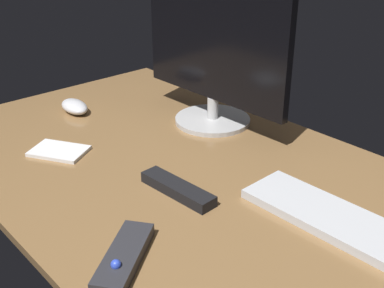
{
  "coord_description": "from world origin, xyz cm",
  "views": [
    {
      "loc": [
        80.72,
        -67.95,
        59.98
      ],
      "look_at": [
        1.12,
        2.54,
        8.0
      ],
      "focal_mm": 46.57,
      "sensor_mm": 36.0,
      "label": 1
    }
  ],
  "objects_px": {
    "tv_remote": "(178,189)",
    "monitor": "(214,53)",
    "keyboard": "(348,226)",
    "computer_mouse": "(75,106)",
    "media_remote": "(124,257)",
    "notepad": "(59,151)"
  },
  "relations": [
    {
      "from": "keyboard",
      "to": "computer_mouse",
      "type": "bearing_deg",
      "value": -175.36
    },
    {
      "from": "tv_remote",
      "to": "monitor",
      "type": "bearing_deg",
      "value": 121.85
    },
    {
      "from": "computer_mouse",
      "to": "monitor",
      "type": "bearing_deg",
      "value": 42.73
    },
    {
      "from": "media_remote",
      "to": "notepad",
      "type": "bearing_deg",
      "value": -140.83
    },
    {
      "from": "monitor",
      "to": "notepad",
      "type": "distance_m",
      "value": 0.49
    },
    {
      "from": "monitor",
      "to": "notepad",
      "type": "relative_size",
      "value": 3.69
    },
    {
      "from": "keyboard",
      "to": "computer_mouse",
      "type": "relative_size",
      "value": 3.77
    },
    {
      "from": "computer_mouse",
      "to": "media_remote",
      "type": "bearing_deg",
      "value": -18.54
    },
    {
      "from": "keyboard",
      "to": "computer_mouse",
      "type": "xyz_separation_m",
      "value": [
        -0.89,
        -0.09,
        0.01
      ]
    },
    {
      "from": "media_remote",
      "to": "computer_mouse",
      "type": "bearing_deg",
      "value": -149.27
    },
    {
      "from": "monitor",
      "to": "notepad",
      "type": "height_order",
      "value": "monitor"
    },
    {
      "from": "monitor",
      "to": "computer_mouse",
      "type": "relative_size",
      "value": 4.34
    },
    {
      "from": "keyboard",
      "to": "media_remote",
      "type": "xyz_separation_m",
      "value": [
        -0.21,
        -0.38,
        0.0
      ]
    },
    {
      "from": "monitor",
      "to": "keyboard",
      "type": "distance_m",
      "value": 0.62
    },
    {
      "from": "keyboard",
      "to": "tv_remote",
      "type": "bearing_deg",
      "value": -154.61
    },
    {
      "from": "media_remote",
      "to": "tv_remote",
      "type": "height_order",
      "value": "media_remote"
    },
    {
      "from": "computer_mouse",
      "to": "tv_remote",
      "type": "bearing_deg",
      "value": -2.45
    },
    {
      "from": "monitor",
      "to": "computer_mouse",
      "type": "height_order",
      "value": "monitor"
    },
    {
      "from": "media_remote",
      "to": "tv_remote",
      "type": "relative_size",
      "value": 0.94
    },
    {
      "from": "monitor",
      "to": "keyboard",
      "type": "bearing_deg",
      "value": -18.16
    },
    {
      "from": "computer_mouse",
      "to": "notepad",
      "type": "bearing_deg",
      "value": -33.63
    },
    {
      "from": "notepad",
      "to": "media_remote",
      "type": "bearing_deg",
      "value": -14.51
    }
  ]
}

